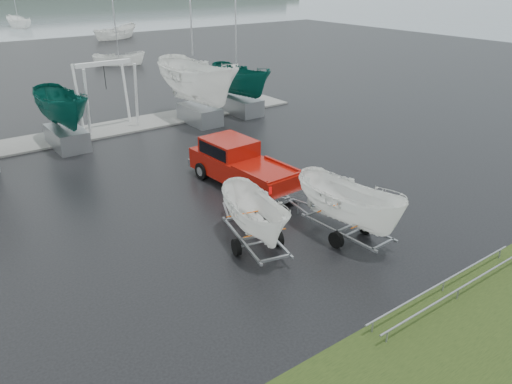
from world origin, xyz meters
The scene contains 14 objects.
ground_plane centered at (0.00, 0.00, 0.00)m, with size 120.00×120.00×0.00m, color black.
grass_verge centered at (0.00, -11.00, 0.00)m, with size 40.00×40.00×0.00m, color black.
dock centered at (0.00, 13.00, 0.05)m, with size 30.00×3.00×0.12m, color gray.
pickup_truck centered at (3.68, 1.32, 1.04)m, with size 2.45×6.08×1.99m.
trailer_hitched centered at (4.00, -5.17, 2.82)m, with size 1.87×3.66×5.21m.
trailer_parked centered at (0.90, -3.73, 2.57)m, with size 1.96×3.77×4.72m.
boat_hoist centered at (2.15, 13.00, 2.67)m, with size 3.30×2.18×4.12m.
keelboat_1 centered at (-1.02, 11.20, 3.40)m, with size 2.17×3.20×6.86m.
keelboat_2 centered at (7.29, 11.00, 4.75)m, with size 2.99×3.20×11.17m.
keelboat_3 centered at (10.72, 11.30, 3.48)m, with size 2.21×3.20×10.37m.
mast_rack_2 centered at (4.00, -9.50, 0.35)m, with size 7.00×0.56×0.06m.
moored_boat_2 centered at (11.36, 34.13, 0.01)m, with size 2.82×2.80×10.68m.
moored_boat_3 centered at (19.10, 54.24, 0.00)m, with size 3.71×3.67×11.72m.
moored_boat_5 centered at (11.68, 78.01, 0.00)m, with size 3.05×3.11×11.69m.
Camera 1 is at (-8.19, -16.12, 9.09)m, focal length 35.00 mm.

